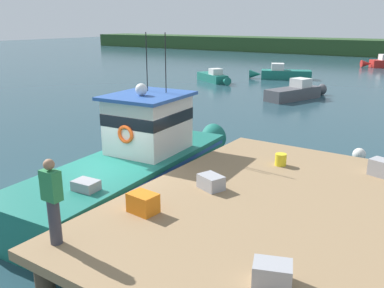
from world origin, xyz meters
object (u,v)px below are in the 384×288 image
at_px(moored_boat_off_the_point, 214,77).
at_px(mooring_buoy_spare_mooring, 359,154).
at_px(deckhand_by_the_boat, 52,200).
at_px(moored_boat_near_channel, 297,92).
at_px(main_fishing_boat, 137,162).
at_px(crate_stack_near_edge, 211,182).
at_px(crate_single_far, 382,168).
at_px(moored_boat_mid_harbor, 282,74).
at_px(bait_bucket, 281,160).
at_px(crate_single_by_cleat, 272,273).
at_px(crate_stack_mid_dock, 143,203).

relative_size(moored_boat_off_the_point, mooring_buoy_spare_mooring, 9.02).
relative_size(deckhand_by_the_boat, mooring_buoy_spare_mooring, 3.29).
bearing_deg(moored_boat_near_channel, moored_boat_off_the_point, 156.29).
xyz_separation_m(main_fishing_boat, moored_boat_off_the_point, (-10.69, 22.42, -0.60)).
bearing_deg(crate_stack_near_edge, moored_boat_near_channel, 104.22).
bearing_deg(moored_boat_off_the_point, crate_single_far, -49.50).
bearing_deg(mooring_buoy_spare_mooring, moored_boat_mid_harbor, 119.23).
relative_size(moored_boat_mid_harbor, moored_boat_off_the_point, 1.24).
xyz_separation_m(crate_stack_near_edge, moored_boat_off_the_point, (-13.87, 23.36, -0.97)).
height_order(main_fishing_boat, bait_bucket, main_fishing_boat).
bearing_deg(moored_boat_off_the_point, bait_bucket, -54.89).
distance_m(crate_single_far, moored_boat_near_channel, 18.15).
distance_m(crate_single_far, crate_single_by_cleat, 6.02).
relative_size(crate_single_by_cleat, moored_boat_mid_harbor, 0.11).
height_order(bait_bucket, mooring_buoy_spare_mooring, bait_bucket).
relative_size(crate_stack_mid_dock, moored_boat_off_the_point, 0.13).
distance_m(bait_bucket, moored_boat_near_channel, 17.81).
relative_size(crate_stack_near_edge, crate_stack_mid_dock, 1.00).
height_order(crate_single_far, crate_single_by_cleat, crate_single_far).
bearing_deg(moored_boat_near_channel, bait_bucket, -71.43).
xyz_separation_m(crate_stack_mid_dock, bait_bucket, (1.27, 4.48, -0.04)).
bearing_deg(crate_stack_near_edge, moored_boat_off_the_point, 120.71).
relative_size(moored_boat_mid_harbor, mooring_buoy_spare_mooring, 11.18).
distance_m(crate_stack_mid_dock, bait_bucket, 4.66).
bearing_deg(moored_boat_mid_harbor, mooring_buoy_spare_mooring, -60.77).
distance_m(main_fishing_boat, mooring_buoy_spare_mooring, 8.65).
relative_size(deckhand_by_the_boat, moored_boat_mid_harbor, 0.29).
distance_m(bait_bucket, moored_boat_mid_harbor, 27.93).
height_order(crate_stack_near_edge, moored_boat_mid_harbor, crate_stack_near_edge).
bearing_deg(mooring_buoy_spare_mooring, deckhand_by_the_boat, -103.32).
xyz_separation_m(crate_stack_mid_dock, deckhand_by_the_boat, (-0.49, -1.87, 0.64)).
relative_size(main_fishing_boat, moored_boat_near_channel, 1.83).
relative_size(crate_single_by_cleat, crate_stack_near_edge, 1.00).
distance_m(crate_stack_near_edge, moored_boat_near_channel, 20.06).
bearing_deg(crate_single_by_cleat, mooring_buoy_spare_mooring, 95.32).
relative_size(crate_stack_near_edge, bait_bucket, 1.76).
bearing_deg(bait_bucket, deckhand_by_the_boat, -105.48).
height_order(main_fishing_boat, crate_stack_near_edge, main_fishing_boat).
xyz_separation_m(bait_bucket, mooring_buoy_spare_mooring, (1.03, 5.42, -1.12)).
bearing_deg(main_fishing_boat, moored_boat_near_channel, 95.37).
bearing_deg(moored_boat_off_the_point, moored_boat_mid_harbor, 50.62).
distance_m(main_fishing_boat, crate_stack_near_edge, 3.34).
bearing_deg(deckhand_by_the_boat, mooring_buoy_spare_mooring, 76.68).
height_order(crate_single_far, bait_bucket, crate_single_far).
distance_m(crate_single_far, bait_bucket, 2.64).
relative_size(crate_stack_near_edge, moored_boat_off_the_point, 0.13).
relative_size(main_fishing_boat, crate_single_far, 16.51).
relative_size(crate_stack_near_edge, mooring_buoy_spare_mooring, 1.21).
height_order(moored_boat_off_the_point, mooring_buoy_spare_mooring, moored_boat_off_the_point).
xyz_separation_m(main_fishing_boat, crate_single_far, (6.47, 2.33, 0.41)).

